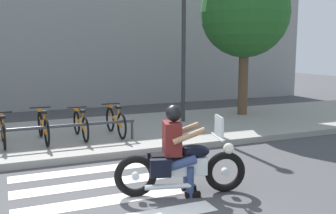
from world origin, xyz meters
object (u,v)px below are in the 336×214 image
motorcycle (182,166)px  bicycle_2 (43,127)px  bike_rack (46,129)px  street_lamp (184,34)px  tree_near_rack (245,13)px  bicycle_3 (81,125)px  bicycle_4 (116,121)px  rider (177,143)px  bicycle_1 (3,131)px

motorcycle → bicycle_2: (-1.73, 3.93, 0.03)m
motorcycle → bike_rack: 3.79m
motorcycle → street_lamp: 5.97m
bike_rack → bicycle_2: bearing=90.0°
bicycle_2 → street_lamp: 4.79m
motorcycle → tree_near_rack: tree_near_rack is taller
bicycle_2 → street_lamp: street_lamp is taller
bicycle_3 → bike_rack: bicycle_3 is taller
bicycle_3 → bicycle_4: size_ratio=0.97×
rider → bicycle_3: size_ratio=0.93×
rider → bicycle_3: (-0.78, 3.91, -0.35)m
bicycle_1 → bicycle_2: (0.87, -0.00, 0.02)m
motorcycle → street_lamp: (2.38, 4.99, 2.25)m
bicycle_3 → street_lamp: (3.24, 1.06, 2.23)m
bicycle_4 → street_lamp: (2.37, 1.06, 2.22)m
rider → motorcycle: bearing=-16.9°
bicycle_2 → motorcycle: bearing=-66.3°
motorcycle → bike_rack: (-1.73, 3.38, 0.10)m
bicycle_1 → tree_near_rack: bearing=11.2°
street_lamp → motorcycle: bearing=-115.5°
motorcycle → tree_near_rack: bearing=48.7°
bicycle_3 → bicycle_4: 0.87m
motorcycle → bicycle_2: motorcycle is taller
bicycle_2 → bicycle_4: size_ratio=1.08×
motorcycle → tree_near_rack: size_ratio=0.43×
bicycle_3 → street_lamp: street_lamp is taller
motorcycle → bicycle_3: bearing=102.3°
rider → bicycle_4: bearing=88.8°
bicycle_2 → bicycle_4: 1.74m
motorcycle → rider: size_ratio=1.44×
bicycle_4 → bike_rack: (-1.74, -0.55, 0.07)m
bicycle_4 → rider: bearing=-91.2°
bicycle_1 → bicycle_3: (1.74, -0.00, 0.01)m
motorcycle → bicycle_1: (-2.60, 3.93, 0.01)m
motorcycle → bicycle_2: size_ratio=1.20×
motorcycle → street_lamp: bearing=64.5°
motorcycle → bicycle_2: bearing=113.7°
bicycle_2 → street_lamp: (4.11, 1.06, 2.22)m
bicycle_1 → bike_rack: bicycle_1 is taller
rider → bike_rack: size_ratio=0.36×
rider → bicycle_1: rider is taller
bicycle_4 → bike_rack: size_ratio=0.39×
bicycle_2 → tree_near_rack: tree_near_rack is taller
motorcycle → bicycle_3: size_ratio=1.34×
motorcycle → bicycle_4: motorcycle is taller
tree_near_rack → rider: bearing=-131.9°
bicycle_1 → bike_rack: bearing=-32.5°
rider → street_lamp: street_lamp is taller
bike_rack → rider: bearing=-63.8°
bicycle_2 → bicycle_1: bearing=180.0°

